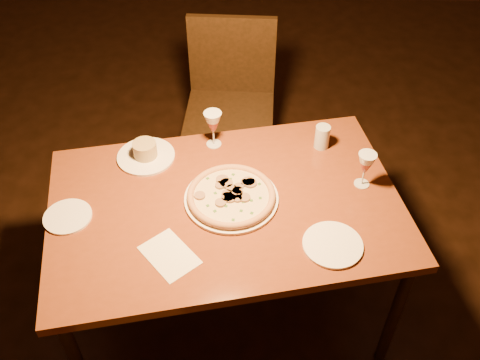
{
  "coord_description": "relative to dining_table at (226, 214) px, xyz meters",
  "views": [
    {
      "loc": [
        0.15,
        -1.25,
        2.23
      ],
      "look_at": [
        0.12,
        0.23,
        0.81
      ],
      "focal_mm": 40.0,
      "sensor_mm": 36.0,
      "label": 1
    }
  ],
  "objects": [
    {
      "name": "ramekin_saucer",
      "position": [
        -0.35,
        0.26,
        0.09
      ],
      "size": [
        0.24,
        0.24,
        0.08
      ],
      "color": "white",
      "rests_on": "dining_table"
    },
    {
      "name": "wine_glass_right",
      "position": [
        0.54,
        0.11,
        0.14
      ],
      "size": [
        0.07,
        0.07,
        0.16
      ],
      "primitive_type": null,
      "color": "#A34444",
      "rests_on": "dining_table"
    },
    {
      "name": "menu_card",
      "position": [
        -0.19,
        -0.26,
        0.07
      ],
      "size": [
        0.24,
        0.25,
        0.0
      ],
      "primitive_type": "cube",
      "rotation": [
        0.0,
        0.0,
        0.72
      ],
      "color": "white",
      "rests_on": "dining_table"
    },
    {
      "name": "chair_far",
      "position": [
        -0.01,
        0.94,
        -0.12
      ],
      "size": [
        0.48,
        0.48,
        0.96
      ],
      "rotation": [
        0.0,
        0.0,
        -0.05
      ],
      "color": "black",
      "rests_on": "floor"
    },
    {
      "name": "pizza_plate",
      "position": [
        0.02,
        0.02,
        0.09
      ],
      "size": [
        0.37,
        0.37,
        0.04
      ],
      "color": "white",
      "rests_on": "dining_table"
    },
    {
      "name": "dining_table",
      "position": [
        0.0,
        0.0,
        0.0
      ],
      "size": [
        1.51,
        1.13,
        0.73
      ],
      "rotation": [
        0.0,
        0.0,
        0.2
      ],
      "color": "brown",
      "rests_on": "floor"
    },
    {
      "name": "water_tumbler",
      "position": [
        0.4,
        0.35,
        0.12
      ],
      "size": [
        0.06,
        0.06,
        0.11
      ],
      "primitive_type": "cylinder",
      "color": "silver",
      "rests_on": "dining_table"
    },
    {
      "name": "wine_glass_far",
      "position": [
        -0.06,
        0.35,
        0.15
      ],
      "size": [
        0.08,
        0.08,
        0.17
      ],
      "primitive_type": null,
      "color": "#A34444",
      "rests_on": "dining_table"
    },
    {
      "name": "side_plate_near",
      "position": [
        0.39,
        -0.21,
        0.07
      ],
      "size": [
        0.22,
        0.22,
        0.01
      ],
      "primitive_type": "cylinder",
      "color": "white",
      "rests_on": "dining_table"
    },
    {
      "name": "floor",
      "position": [
        -0.07,
        -0.18,
        -0.66
      ],
      "size": [
        7.0,
        7.0,
        0.0
      ],
      "primitive_type": "plane",
      "color": "black",
      "rests_on": "ground"
    },
    {
      "name": "side_plate_left",
      "position": [
        -0.59,
        -0.09,
        0.07
      ],
      "size": [
        0.18,
        0.18,
        0.01
      ],
      "primitive_type": "cylinder",
      "color": "white",
      "rests_on": "dining_table"
    }
  ]
}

